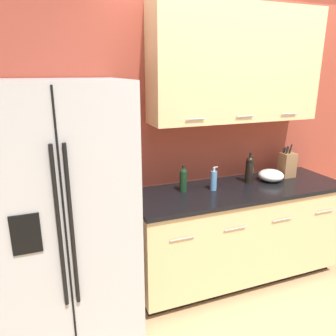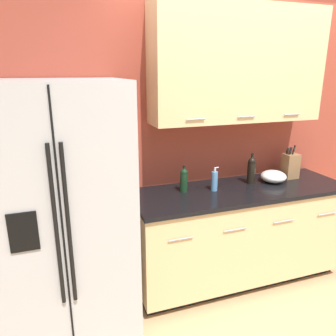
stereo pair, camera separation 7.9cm
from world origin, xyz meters
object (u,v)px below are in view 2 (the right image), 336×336
knife_block (290,166)px  mixing_bowl (273,176)px  refrigerator (62,214)px  soap_dispenser (214,181)px  oil_bottle (184,180)px  wine_bottle (251,170)px

knife_block → mixing_bowl: bearing=-166.1°
refrigerator → soap_dispenser: (1.26, 0.11, 0.07)m
oil_bottle → knife_block: bearing=0.9°
knife_block → mixing_bowl: size_ratio=1.36×
refrigerator → soap_dispenser: 1.27m
refrigerator → wine_bottle: 1.67m
soap_dispenser → mixing_bowl: soap_dispenser is taller
wine_bottle → oil_bottle: (-0.66, 0.00, -0.02)m
knife_block → oil_bottle: bearing=-179.1°
knife_block → mixing_bowl: knife_block is taller
refrigerator → mixing_bowl: bearing=4.1°
knife_block → wine_bottle: (-0.44, -0.02, 0.01)m
oil_bottle → mixing_bowl: 0.88m
refrigerator → wine_bottle: size_ratio=6.60×
wine_bottle → soap_dispenser: 0.41m
knife_block → soap_dispenser: (-0.84, -0.08, -0.03)m
knife_block → wine_bottle: knife_block is taller
wine_bottle → mixing_bowl: 0.23m
refrigerator → oil_bottle: (1.00, 0.18, 0.09)m
oil_bottle → mixing_bowl: (0.87, -0.04, -0.05)m
knife_block → oil_bottle: 1.10m
refrigerator → wine_bottle: (1.66, 0.17, 0.11)m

